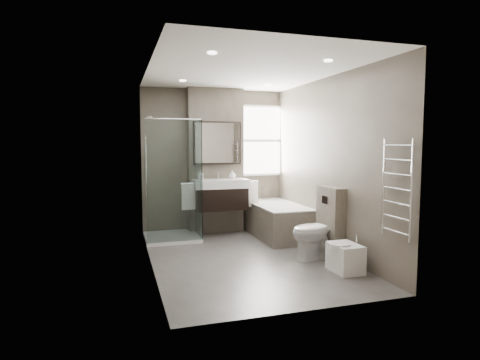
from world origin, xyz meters
name	(u,v)px	position (x,y,z in m)	size (l,w,h in m)	color
room	(245,167)	(0.00, 0.00, 1.30)	(2.70, 3.90, 2.70)	#4B4745
vanity_pier	(215,161)	(0.00, 1.77, 1.30)	(1.00, 0.25, 2.60)	#564E44
vanity	(220,194)	(0.00, 1.43, 0.74)	(0.95, 0.47, 0.66)	black
mirror_cabinet	(217,143)	(0.00, 1.61, 1.63)	(0.86, 0.08, 0.76)	black
towel_left	(189,197)	(-0.56, 1.40, 0.72)	(0.24, 0.06, 0.44)	white
towel_right	(251,194)	(0.56, 1.40, 0.72)	(0.24, 0.06, 0.44)	white
shower_enclosure	(178,211)	(-0.75, 1.35, 0.49)	(0.90, 0.90, 2.00)	white
bathtub	(276,219)	(0.92, 1.10, 0.32)	(0.75, 1.60, 0.57)	#564E44
window	(260,141)	(0.90, 1.88, 1.68)	(0.98, 0.06, 1.33)	white
toilet	(317,231)	(0.97, -0.31, 0.39)	(0.44, 0.77, 0.78)	white
cistern_box	(331,222)	(1.21, -0.25, 0.50)	(0.19, 0.55, 1.00)	#564E44
bidet	(345,257)	(1.01, -0.96, 0.19)	(0.39, 0.44, 0.47)	white
towel_radiator	(397,189)	(1.25, -1.60, 1.12)	(0.03, 0.49, 1.10)	silver
soap_bottle_a	(201,175)	(-0.34, 1.41, 1.09)	(0.08, 0.08, 0.17)	white
soap_bottle_b	(232,174)	(0.23, 1.48, 1.08)	(0.12, 0.12, 0.15)	white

